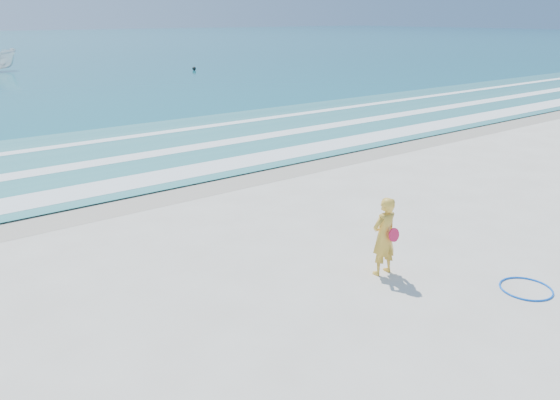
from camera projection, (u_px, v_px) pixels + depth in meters
ground at (427, 314)px, 9.29m from camera, size 400.00×400.00×0.00m
wet_sand at (179, 188)px, 16.04m from camera, size 400.00×2.40×0.00m
shallow at (114, 154)px, 19.78m from camera, size 400.00×10.00×0.01m
foam_near at (159, 177)px, 17.00m from camera, size 400.00×1.40×0.01m
foam_mid at (123, 159)px, 19.18m from camera, size 400.00×0.90×0.01m
foam_far at (90, 142)px, 21.65m from camera, size 400.00×0.60×0.01m
hoop at (526, 289)px, 10.12m from camera, size 1.01×1.01×0.03m
buoy at (194, 69)px, 49.97m from camera, size 0.35×0.35×0.35m
woman at (384, 236)px, 10.52m from camera, size 0.58×0.42×1.58m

